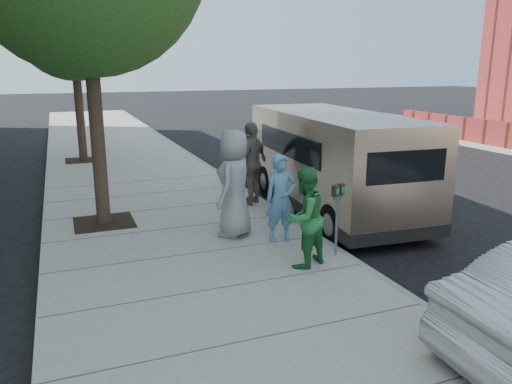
{
  "coord_description": "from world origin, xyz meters",
  "views": [
    {
      "loc": [
        -3.0,
        -7.97,
        3.32
      ],
      "look_at": [
        0.22,
        0.15,
        1.1
      ],
      "focal_mm": 35.0,
      "sensor_mm": 36.0,
      "label": 1
    }
  ],
  "objects_px": {
    "person_officer": "(281,198)",
    "person_green_shirt": "(304,218)",
    "van": "(331,160)",
    "person_gray_shirt": "(234,183)",
    "parking_meter": "(338,204)",
    "person_striped_polo": "(252,163)",
    "tree_far": "(73,16)"
  },
  "relations": [
    {
      "from": "parking_meter",
      "to": "person_striped_polo",
      "type": "distance_m",
      "value": 3.63
    },
    {
      "from": "person_gray_shirt",
      "to": "person_striped_polo",
      "type": "relative_size",
      "value": 1.05
    },
    {
      "from": "person_officer",
      "to": "person_green_shirt",
      "type": "bearing_deg",
      "value": -91.47
    },
    {
      "from": "tree_far",
      "to": "person_officer",
      "type": "height_order",
      "value": "tree_far"
    },
    {
      "from": "person_green_shirt",
      "to": "person_striped_polo",
      "type": "relative_size",
      "value": 0.84
    },
    {
      "from": "parking_meter",
      "to": "tree_far",
      "type": "bearing_deg",
      "value": 84.39
    },
    {
      "from": "person_officer",
      "to": "person_green_shirt",
      "type": "relative_size",
      "value": 1.0
    },
    {
      "from": "parking_meter",
      "to": "person_green_shirt",
      "type": "relative_size",
      "value": 0.77
    },
    {
      "from": "parking_meter",
      "to": "person_green_shirt",
      "type": "bearing_deg",
      "value": 172.6
    },
    {
      "from": "van",
      "to": "person_green_shirt",
      "type": "distance_m",
      "value": 3.8
    },
    {
      "from": "person_officer",
      "to": "person_gray_shirt",
      "type": "relative_size",
      "value": 0.8
    },
    {
      "from": "person_striped_polo",
      "to": "person_green_shirt",
      "type": "bearing_deg",
      "value": 43.64
    },
    {
      "from": "person_officer",
      "to": "parking_meter",
      "type": "bearing_deg",
      "value": -55.03
    },
    {
      "from": "tree_far",
      "to": "van",
      "type": "height_order",
      "value": "tree_far"
    },
    {
      "from": "van",
      "to": "person_officer",
      "type": "xyz_separation_m",
      "value": [
        -2.09,
        -1.83,
        -0.26
      ]
    },
    {
      "from": "tree_far",
      "to": "person_gray_shirt",
      "type": "relative_size",
      "value": 3.19
    },
    {
      "from": "van",
      "to": "person_officer",
      "type": "bearing_deg",
      "value": -135.12
    },
    {
      "from": "person_officer",
      "to": "person_green_shirt",
      "type": "distance_m",
      "value": 1.24
    },
    {
      "from": "van",
      "to": "person_gray_shirt",
      "type": "relative_size",
      "value": 3.1
    },
    {
      "from": "person_officer",
      "to": "person_gray_shirt",
      "type": "height_order",
      "value": "person_gray_shirt"
    },
    {
      "from": "parking_meter",
      "to": "person_gray_shirt",
      "type": "xyz_separation_m",
      "value": [
        -1.27,
        1.64,
        0.11
      ]
    },
    {
      "from": "person_green_shirt",
      "to": "person_striped_polo",
      "type": "distance_m",
      "value": 3.88
    },
    {
      "from": "van",
      "to": "person_gray_shirt",
      "type": "bearing_deg",
      "value": -152.68
    },
    {
      "from": "person_gray_shirt",
      "to": "van",
      "type": "bearing_deg",
      "value": 153.85
    },
    {
      "from": "person_officer",
      "to": "tree_far",
      "type": "bearing_deg",
      "value": 111.68
    },
    {
      "from": "tree_far",
      "to": "person_striped_polo",
      "type": "relative_size",
      "value": 3.36
    },
    {
      "from": "tree_far",
      "to": "person_green_shirt",
      "type": "distance_m",
      "value": 12.17
    },
    {
      "from": "person_officer",
      "to": "person_green_shirt",
      "type": "height_order",
      "value": "person_green_shirt"
    },
    {
      "from": "person_green_shirt",
      "to": "person_striped_polo",
      "type": "height_order",
      "value": "person_striped_polo"
    },
    {
      "from": "person_green_shirt",
      "to": "person_gray_shirt",
      "type": "relative_size",
      "value": 0.8
    },
    {
      "from": "parking_meter",
      "to": "person_gray_shirt",
      "type": "height_order",
      "value": "person_gray_shirt"
    },
    {
      "from": "tree_far",
      "to": "person_gray_shirt",
      "type": "distance_m",
      "value": 10.29
    }
  ]
}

